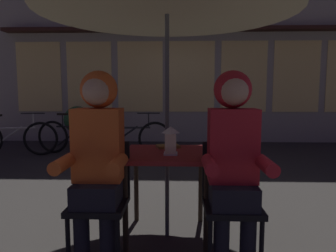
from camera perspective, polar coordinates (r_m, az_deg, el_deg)
name	(u,v)px	position (r m, az deg, el deg)	size (l,w,h in m)	color
ground_plane	(167,235)	(2.89, -0.15, -19.33)	(60.00, 60.00, 0.00)	#2D2B28
cafe_table	(167,164)	(2.67, -0.16, -6.90)	(0.72, 0.72, 0.74)	maroon
lantern	(171,140)	(2.52, 0.48, -2.55)	(0.11, 0.11, 0.23)	white
chair_left	(101,194)	(2.43, -12.16, -12.09)	(0.40, 0.40, 0.87)	black
chair_right	(231,196)	(2.39, 11.36, -12.38)	(0.40, 0.40, 0.87)	black
person_left_hooded	(98,148)	(2.29, -12.71, -4.01)	(0.45, 0.56, 1.40)	black
person_right_hooded	(233,149)	(2.24, 11.79, -4.18)	(0.45, 0.56, 1.40)	black
shopfront_building	(192,17)	(8.21, 4.35, 19.27)	(10.00, 0.93, 6.20)	#9E9389
bicycle_nearest	(13,138)	(6.74, -26.46, -2.02)	(1.66, 0.34, 0.84)	black
bicycle_second	(76,137)	(6.51, -16.41, -1.88)	(1.67, 0.30, 0.84)	black
bicycle_third	(129,138)	(6.17, -7.17, -2.11)	(1.68, 0.17, 0.84)	black
book	(168,146)	(2.86, 0.09, -3.72)	(0.20, 0.14, 0.02)	olive
potted_plant	(78,123)	(7.27, -16.17, 0.53)	(0.60, 0.60, 0.92)	brown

